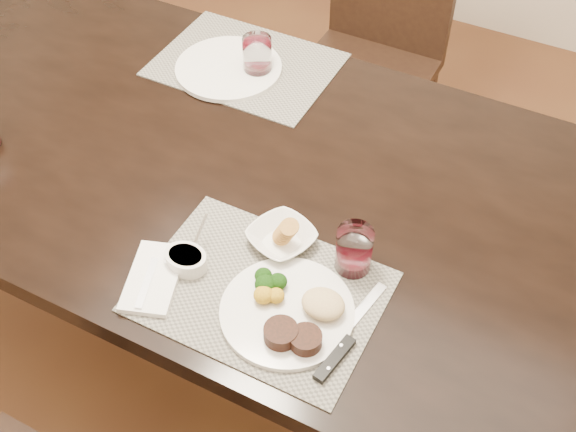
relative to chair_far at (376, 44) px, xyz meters
The scene contains 13 objects.
ground_plane 1.06m from the chair_far, 90.00° to the right, with size 4.50×4.50×0.00m, color #482617.
dining_table 0.95m from the chair_far, 90.00° to the right, with size 2.00×1.00×0.75m.
chair_far is the anchor object (origin of this frame).
placemat_near 1.28m from the chair_far, 78.60° to the right, with size 0.46×0.34×0.00m, color slate.
placemat_far 0.66m from the chair_far, 103.90° to the right, with size 0.46×0.34×0.00m, color slate.
dinner_plate 1.32m from the chair_far, 75.28° to the right, with size 0.26×0.26×0.05m.
napkin_fork 1.32m from the chair_far, 87.91° to the right, with size 0.15×0.19×0.02m.
steak_knife 1.37m from the chair_far, 70.92° to the right, with size 0.04×0.25×0.01m.
cracker_bowl 1.15m from the chair_far, 78.37° to the right, with size 0.17×0.17×0.06m.
sauce_ramekin 1.27m from the chair_far, 86.05° to the right, with size 0.09×0.13×0.07m.
wine_glass_near 1.19m from the chair_far, 70.74° to the right, with size 0.07×0.07×0.10m.
far_plate 0.71m from the chair_far, 105.18° to the right, with size 0.28×0.28×0.01m, color silver.
wine_glass_far 0.69m from the chair_far, 99.35° to the right, with size 0.07×0.07×0.10m.
Camera 1 is at (0.68, -1.01, 1.88)m, focal length 45.00 mm.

